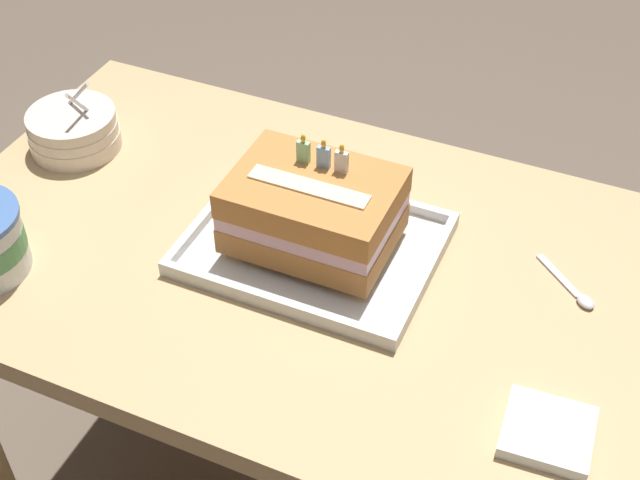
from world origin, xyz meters
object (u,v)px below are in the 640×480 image
birthday_cake (313,210)px  bowl_stack (74,130)px  foil_tray (314,246)px  napkin_pile (548,432)px  serving_spoon_near_tray (576,293)px

birthday_cake → bowl_stack: size_ratio=1.53×
foil_tray → bowl_stack: size_ratio=2.37×
birthday_cake → bowl_stack: (-0.46, 0.07, -0.04)m
birthday_cake → bowl_stack: bearing=171.2°
birthday_cake → napkin_pile: 0.42m
napkin_pile → bowl_stack: bearing=163.2°
birthday_cake → napkin_pile: birthday_cake is taller
foil_tray → serving_spoon_near_tray: size_ratio=3.50×
foil_tray → bowl_stack: 0.46m
bowl_stack → napkin_pile: bowl_stack is taller
birthday_cake → bowl_stack: 0.46m
foil_tray → napkin_pile: foil_tray is taller
bowl_stack → serving_spoon_near_tray: size_ratio=1.48×
foil_tray → birthday_cake: birthday_cake is taller
foil_tray → birthday_cake: (0.00, 0.00, 0.07)m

